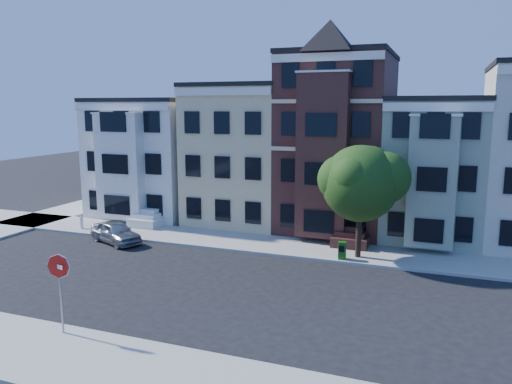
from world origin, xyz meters
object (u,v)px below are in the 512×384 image
at_px(newspaper_box, 342,250).
at_px(fire_hydrant, 82,224).
at_px(parked_car, 116,232).
at_px(street_tree, 360,189).
at_px(stop_sign, 60,289).

xyz_separation_m(newspaper_box, fire_hydrant, (-18.64, 0.61, -0.15)).
relative_size(parked_car, fire_hydrant, 6.06).
height_order(street_tree, fire_hydrant, street_tree).
xyz_separation_m(parked_car, fire_hydrant, (-4.25, 1.85, -0.21)).
height_order(street_tree, parked_car, street_tree).
height_order(parked_car, fire_hydrant, parked_car).
distance_m(street_tree, stop_sign, 16.59).
xyz_separation_m(newspaper_box, stop_sign, (-8.18, -13.06, 1.27)).
bearing_deg(newspaper_box, stop_sign, -134.63).
bearing_deg(newspaper_box, fire_hydrant, 165.57).
bearing_deg(street_tree, stop_sign, -123.00).
height_order(street_tree, newspaper_box, street_tree).
height_order(street_tree, stop_sign, street_tree).
xyz_separation_m(street_tree, stop_sign, (-8.96, -13.79, -2.21)).
bearing_deg(parked_car, stop_sign, -128.82).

